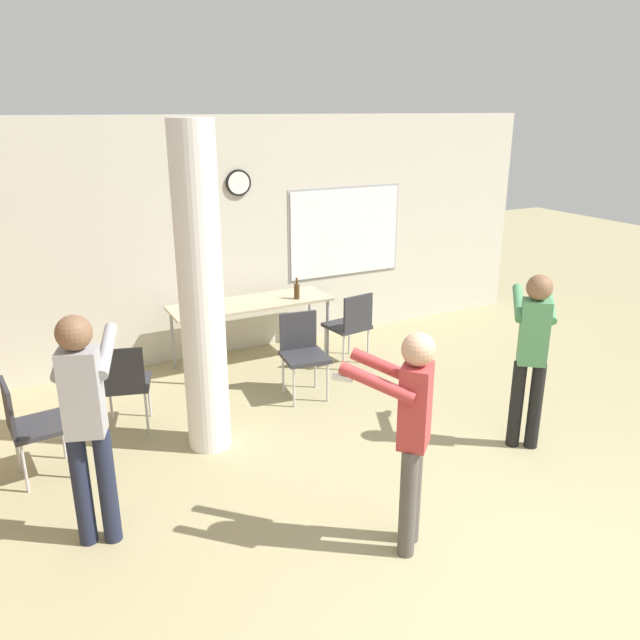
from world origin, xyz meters
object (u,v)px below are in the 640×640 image
folding_table (251,306)px  person_playing_front (410,426)px  person_playing_side (532,348)px  chair_near_pillar (124,381)px  chair_table_front (302,349)px  person_watching_back (86,413)px  chair_table_right (351,323)px  bottle_on_table (297,291)px  chair_by_left_wall (30,422)px

folding_table → person_playing_front: person_playing_front is taller
person_playing_side → chair_near_pillar: bearing=148.8°
chair_table_front → person_watching_back: bearing=-147.4°
chair_near_pillar → person_playing_front: person_playing_front is taller
folding_table → chair_table_right: size_ratio=2.14×
folding_table → bottle_on_table: 0.56m
folding_table → person_playing_side: 3.23m
chair_near_pillar → chair_table_right: bearing=9.9°
bottle_on_table → chair_table_front: bearing=-112.1°
chair_by_left_wall → chair_table_front: same height
folding_table → chair_table_right: (1.01, -0.55, -0.19)m
bottle_on_table → chair_near_pillar: size_ratio=0.29×
bottle_on_table → chair_table_right: bottle_on_table is taller
chair_table_right → chair_table_front: same height
person_playing_front → chair_by_left_wall: bearing=136.6°
chair_table_front → person_playing_front: person_playing_front is taller
chair_near_pillar → folding_table: bearing=31.8°
folding_table → person_playing_front: bearing=-94.4°
chair_near_pillar → person_watching_back: 1.63m
chair_table_front → bottle_on_table: bearing=67.9°
chair_by_left_wall → person_playing_side: (3.90, -1.41, 0.42)m
chair_by_left_wall → chair_table_right: same height
person_playing_front → chair_table_front: bearing=80.3°
chair_by_left_wall → chair_table_right: (3.47, 0.92, 0.00)m
chair_by_left_wall → bottle_on_table: bearing=24.3°
chair_by_left_wall → chair_near_pillar: (0.82, 0.46, 0.00)m
person_playing_side → person_watching_back: bearing=173.9°
person_playing_front → chair_near_pillar: bearing=118.4°
person_playing_side → person_watching_back: 3.58m
chair_by_left_wall → person_playing_front: bearing=-43.4°
chair_table_right → person_watching_back: person_watching_back is taller
chair_by_left_wall → chair_table_front: bearing=9.2°
chair_by_left_wall → chair_table_front: (2.61, 0.42, 0.00)m
bottle_on_table → chair_near_pillar: 2.36m
chair_table_front → person_watching_back: (-2.27, -1.45, 0.46)m
bottle_on_table → person_watching_back: size_ratio=0.15×
chair_by_left_wall → chair_table_front: 2.64m
chair_table_right → chair_table_front: (-0.86, -0.50, 0.00)m
chair_by_left_wall → chair_near_pillar: same height
chair_by_left_wall → person_playing_side: bearing=-19.8°
person_watching_back → chair_table_right: bearing=31.9°
chair_by_left_wall → chair_table_front: size_ratio=1.00×
chair_by_left_wall → person_watching_back: bearing=-71.8°
bottle_on_table → chair_table_front: 1.05m
person_playing_front → person_watching_back: size_ratio=0.94×
bottle_on_table → chair_table_right: size_ratio=0.29×
chair_table_front → person_playing_front: bearing=-99.7°
chair_by_left_wall → person_playing_front: person_playing_front is taller
chair_near_pillar → chair_table_front: 1.79m
bottle_on_table → person_watching_back: 3.55m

